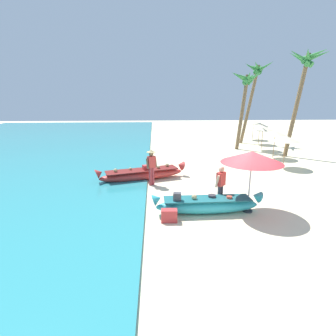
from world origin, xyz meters
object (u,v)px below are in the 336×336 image
Objects in this scene: person_vendor_hatted at (151,165)px; patio_umbrella_large at (252,157)px; boat_cyan_foreground at (207,205)px; cooler_box at (169,216)px; palm_tree_leaning_seaward at (256,79)px; palm_tree_tall_inland at (246,86)px; palm_tree_mid_cluster at (305,72)px; person_tourist_customer at (221,184)px; boat_red_midground at (142,174)px.

patio_umbrella_large is at bearing -42.14° from person_vendor_hatted.
boat_cyan_foreground is 1.54m from cooler_box.
palm_tree_leaning_seaward is at bearing 69.66° from patio_umbrella_large.
patio_umbrella_large is at bearing -107.15° from palm_tree_tall_inland.
boat_cyan_foreground is at bearing -58.22° from person_vendor_hatted.
boat_cyan_foreground is 1.78× the size of patio_umbrella_large.
person_vendor_hatted is at bearing 101.26° from cooler_box.
patio_umbrella_large reaches higher than boat_cyan_foreground.
palm_tree_mid_cluster is at bearing -43.57° from palm_tree_tall_inland.
palm_tree_mid_cluster reaches higher than person_tourist_customer.
boat_red_midground is 0.64× the size of palm_tree_leaning_seaward.
person_vendor_hatted is 4.93m from patio_umbrella_large.
boat_cyan_foreground is 17.45m from palm_tree_leaning_seaward.
patio_umbrella_large reaches higher than boat_red_midground.
person_tourist_customer is at bearing -114.19° from palm_tree_leaning_seaward.
person_vendor_hatted reaches higher than cooler_box.
patio_umbrella_large is (3.58, -3.23, 1.04)m from person_vendor_hatted.
palm_tree_tall_inland is 11.20× the size of cooler_box.
person_tourist_customer is at bearing 45.69° from boat_cyan_foreground.
cooler_box is at bearing -148.07° from person_tourist_customer.
patio_umbrella_large is 16.37m from palm_tree_leaning_seaward.
patio_umbrella_large is 0.32× the size of palm_tree_leaning_seaward.
boat_cyan_foreground is 2.56× the size of person_tourist_customer.
person_vendor_hatted is (0.49, -0.85, 0.71)m from boat_red_midground.
palm_tree_tall_inland is at bearing 45.61° from boat_red_midground.
person_vendor_hatted is at bearing -60.01° from boat_red_midground.
cooler_box is at bearing -80.95° from person_vendor_hatted.
palm_tree_leaning_seaward reaches higher than palm_tree_tall_inland.
palm_tree_tall_inland is at bearing 136.43° from palm_tree_mid_cluster.
person_vendor_hatted is at bearing -127.87° from palm_tree_leaning_seaward.
person_vendor_hatted is 0.29× the size of palm_tree_tall_inland.
palm_tree_mid_cluster is at bearing 48.00° from cooler_box.
cooler_box is (-1.41, -0.62, -0.10)m from boat_cyan_foreground.
boat_cyan_foreground is 13.51m from palm_tree_mid_cluster.
person_tourist_customer is at bearing -112.00° from palm_tree_tall_inland.
boat_cyan_foreground reaches higher than cooler_box.
palm_tree_leaning_seaward is at bearing 65.81° from person_tourist_customer.
palm_tree_mid_cluster is (10.72, 5.13, 5.45)m from boat_red_midground.
cooler_box is (-2.05, -1.28, -0.67)m from person_tourist_customer.
cooler_box is at bearing -167.27° from patio_umbrella_large.
palm_tree_tall_inland reaches higher than patio_umbrella_large.
palm_tree_leaning_seaward is 5.86m from palm_tree_mid_cluster.
person_vendor_hatted is 0.25× the size of palm_tree_leaning_seaward.
person_tourist_customer is 0.22× the size of palm_tree_leaning_seaward.
palm_tree_mid_cluster reaches higher than boat_cyan_foreground.
patio_umbrella_large is at bearing -125.86° from palm_tree_mid_cluster.
palm_tree_leaning_seaward is at bearing 63.67° from cooler_box.
patio_umbrella_large is 3.54m from cooler_box.
person_tourist_customer is at bearing -131.31° from palm_tree_mid_cluster.
boat_red_midground is 15.49m from palm_tree_leaning_seaward.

